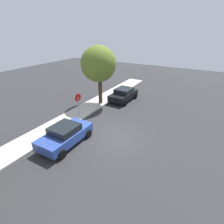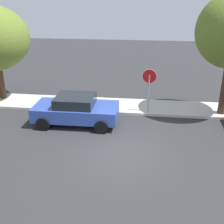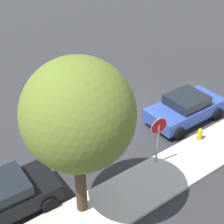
# 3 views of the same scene
# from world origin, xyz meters

# --- Properties ---
(ground_plane) EXTENTS (60.00, 60.00, 0.00)m
(ground_plane) POSITION_xyz_m (0.00, 0.00, 0.00)
(ground_plane) COLOR #2D2D30
(sidewalk_curb) EXTENTS (32.00, 2.18, 0.14)m
(sidewalk_curb) POSITION_xyz_m (0.00, 4.93, 0.07)
(sidewalk_curb) COLOR beige
(sidewalk_curb) RESTS_ON ground_plane
(stop_sign) EXTENTS (0.76, 0.11, 2.44)m
(stop_sign) POSITION_xyz_m (1.10, 4.22, 1.67)
(stop_sign) COLOR gray
(stop_sign) RESTS_ON ground_plane
(parked_car_blue) EXTENTS (4.07, 2.14, 1.43)m
(parked_car_blue) POSITION_xyz_m (-2.39, 2.55, 0.73)
(parked_car_blue) COLOR #2D479E
(parked_car_blue) RESTS_ON ground_plane
(parked_car_black) EXTENTS (3.93, 2.19, 1.42)m
(parked_car_black) POSITION_xyz_m (7.23, 2.80, 0.74)
(parked_car_black) COLOR black
(parked_car_black) RESTS_ON ground_plane
(street_tree_mid_block) EXTENTS (3.54, 3.54, 6.12)m
(street_tree_mid_block) POSITION_xyz_m (4.93, 4.56, 4.29)
(street_tree_mid_block) COLOR #422D1E
(street_tree_mid_block) RESTS_ON ground_plane
(fire_hydrant) EXTENTS (0.30, 0.22, 0.72)m
(fire_hydrant) POSITION_xyz_m (-1.66, 4.19, 0.36)
(fire_hydrant) COLOR gold
(fire_hydrant) RESTS_ON ground_plane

